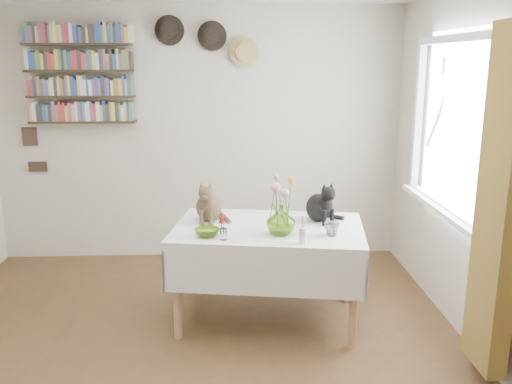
{
  "coord_description": "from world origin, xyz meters",
  "views": [
    {
      "loc": [
        0.33,
        -3.13,
        1.98
      ],
      "look_at": [
        0.5,
        0.66,
        1.05
      ],
      "focal_mm": 38.0,
      "sensor_mm": 36.0,
      "label": 1
    }
  ],
  "objects_px": {
    "dining_table": "(269,250)",
    "black_cat": "(319,200)",
    "flower_vase": "(281,220)",
    "bookshelf_unit": "(80,75)",
    "tabby_cat": "(209,200)"
  },
  "relations": [
    {
      "from": "black_cat",
      "to": "dining_table",
      "type": "bearing_deg",
      "value": 173.47
    },
    {
      "from": "dining_table",
      "to": "bookshelf_unit",
      "type": "relative_size",
      "value": 1.53
    },
    {
      "from": "flower_vase",
      "to": "black_cat",
      "type": "bearing_deg",
      "value": 45.85
    },
    {
      "from": "bookshelf_unit",
      "to": "black_cat",
      "type": "bearing_deg",
      "value": -30.96
    },
    {
      "from": "tabby_cat",
      "to": "black_cat",
      "type": "height_order",
      "value": "tabby_cat"
    },
    {
      "from": "black_cat",
      "to": "bookshelf_unit",
      "type": "relative_size",
      "value": 0.33
    },
    {
      "from": "dining_table",
      "to": "black_cat",
      "type": "distance_m",
      "value": 0.55
    },
    {
      "from": "dining_table",
      "to": "bookshelf_unit",
      "type": "bearing_deg",
      "value": 140.48
    },
    {
      "from": "flower_vase",
      "to": "bookshelf_unit",
      "type": "xyz_separation_m",
      "value": [
        -1.77,
        1.59,
        0.98
      ]
    },
    {
      "from": "dining_table",
      "to": "flower_vase",
      "type": "height_order",
      "value": "flower_vase"
    },
    {
      "from": "dining_table",
      "to": "black_cat",
      "type": "relative_size",
      "value": 4.7
    },
    {
      "from": "dining_table",
      "to": "tabby_cat",
      "type": "distance_m",
      "value": 0.61
    },
    {
      "from": "flower_vase",
      "to": "bookshelf_unit",
      "type": "distance_m",
      "value": 2.57
    },
    {
      "from": "dining_table",
      "to": "black_cat",
      "type": "xyz_separation_m",
      "value": [
        0.4,
        0.14,
        0.35
      ]
    },
    {
      "from": "black_cat",
      "to": "bookshelf_unit",
      "type": "bearing_deg",
      "value": 122.9
    }
  ]
}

